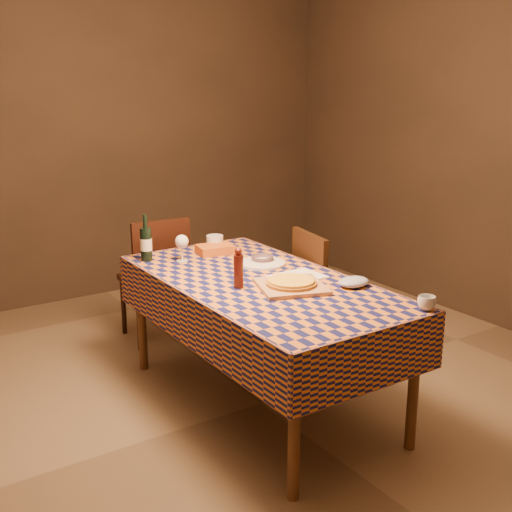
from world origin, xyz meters
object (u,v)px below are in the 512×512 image
dining_table (261,293)px  chair_right (324,292)px  chair_far (157,273)px  pizza (291,282)px  wine_bottle (146,243)px  white_plate (262,263)px  bowl (262,259)px  cutting_board (291,286)px

dining_table → chair_right: size_ratio=1.98×
chair_far → chair_right: (0.72, -1.01, 0.00)m
pizza → chair_right: size_ratio=0.38×
wine_bottle → white_plate: bearing=-41.2°
bowl → chair_right: bearing=-12.7°
bowl → white_plate: 0.05m
chair_far → bowl: bearing=-72.0°
chair_right → wine_bottle: bearing=151.7°
bowl → chair_far: chair_far is taller
dining_table → chair_right: 0.69m
dining_table → bowl: 0.37m
pizza → dining_table: bearing=104.4°
pizza → bowl: size_ratio=2.54×
pizza → bowl: bearing=73.1°
chair_far → dining_table: bearing=-85.8°
chair_far → cutting_board: bearing=-84.2°
dining_table → white_plate: bearing=54.8°
cutting_board → chair_right: chair_right is taller
pizza → chair_far: 1.45m
chair_right → dining_table: bearing=-162.6°
wine_bottle → white_plate: (0.55, -0.48, -0.10)m
cutting_board → wine_bottle: size_ratio=1.19×
dining_table → pizza: bearing=-75.6°
cutting_board → chair_right: 0.76m
wine_bottle → chair_right: 1.19m
cutting_board → bowl: 0.53m
pizza → wine_bottle: bearing=113.9°
bowl → wine_bottle: wine_bottle is taller
wine_bottle → chair_far: (0.28, 0.47, -0.36)m
dining_table → bowl: (0.21, 0.29, 0.10)m
bowl → white_plate: bearing=-126.6°
dining_table → white_plate: white_plate is taller
cutting_board → chair_far: 1.45m
cutting_board → pizza: (0.00, 0.00, 0.02)m
bowl → white_plate: bowl is taller
cutting_board → chair_right: bearing=35.4°
wine_bottle → chair_right: (1.00, -0.54, -0.36)m
white_plate → bowl: bearing=53.4°
wine_bottle → white_plate: 0.73m
dining_table → chair_far: chair_far is taller
chair_right → chair_far: bearing=125.6°
wine_bottle → cutting_board: bearing=-66.1°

